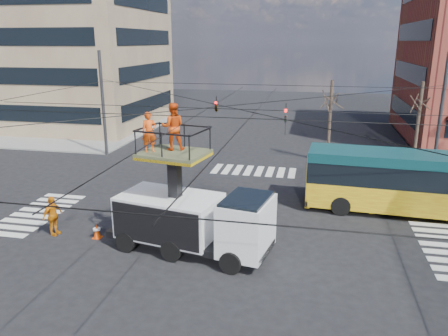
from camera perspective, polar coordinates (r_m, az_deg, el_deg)
ground at (r=21.04m, az=0.05°, el=-8.04°), size 120.00×120.00×0.00m
sidewalk_nw at (r=47.71m, az=-19.95°, el=4.92°), size 18.00×18.00×0.12m
crosswalks at (r=21.03m, az=0.05°, el=-8.01°), size 22.40×22.40×0.02m
overhead_network at (r=20.06m, az=0.08°, el=3.68°), size 24.24×24.24×8.00m
tree_a at (r=32.53m, az=13.83°, el=8.69°), size 2.00×2.00×6.00m
tree_b at (r=33.27m, az=24.29°, el=7.90°), size 2.00×2.00×6.00m
utility_truck at (r=18.32m, az=-4.15°, el=-4.95°), size 7.31×3.67×6.26m
city_bus at (r=24.46m, az=25.11°, el=-1.79°), size 12.20×3.31×3.20m
traffic_cone at (r=20.88m, az=-16.27°, el=-7.90°), size 0.36×0.36×0.68m
worker_ground at (r=21.64m, az=-21.48°, el=-5.83°), size 0.71×1.18×1.87m
flagger at (r=23.88m, az=18.91°, el=-3.27°), size 0.86×1.39×2.07m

